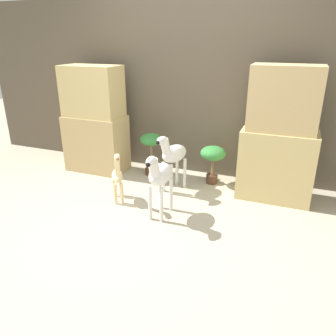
% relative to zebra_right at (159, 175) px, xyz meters
% --- Properties ---
extents(ground_plane, '(14.00, 14.00, 0.00)m').
position_rel_zebra_right_xyz_m(ground_plane, '(-0.13, -0.18, -0.45)').
color(ground_plane, '#B2A88E').
extents(wall_back, '(6.40, 0.08, 2.20)m').
position_rel_zebra_right_xyz_m(wall_back, '(-0.13, 1.34, 0.65)').
color(wall_back, brown).
rests_on(wall_back, ground_plane).
extents(rock_pillar_left, '(0.80, 0.44, 1.39)m').
position_rel_zebra_right_xyz_m(rock_pillar_left, '(-1.30, 0.88, 0.22)').
color(rock_pillar_left, tan).
rests_on(rock_pillar_left, ground_plane).
extents(rock_pillar_right, '(0.80, 0.44, 1.46)m').
position_rel_zebra_right_xyz_m(rock_pillar_right, '(1.04, 0.88, 0.23)').
color(rock_pillar_right, '#D1B775').
rests_on(rock_pillar_right, ground_plane).
extents(zebra_right, '(0.21, 0.48, 0.71)m').
position_rel_zebra_right_xyz_m(zebra_right, '(0.00, 0.00, 0.00)').
color(zebra_right, silver).
rests_on(zebra_right, ground_plane).
extents(zebra_left, '(0.31, 0.49, 0.71)m').
position_rel_zebra_right_xyz_m(zebra_left, '(-0.10, 0.63, 0.00)').
color(zebra_left, silver).
rests_on(zebra_left, ground_plane).
extents(giraffe_figurine, '(0.30, 0.39, 0.61)m').
position_rel_zebra_right_xyz_m(giraffe_figurine, '(-0.56, 0.14, -0.15)').
color(giraffe_figurine, beige).
rests_on(giraffe_figurine, ground_plane).
extents(potted_palm_front, '(0.28, 0.28, 0.56)m').
position_rel_zebra_right_xyz_m(potted_palm_front, '(-0.54, 0.99, -0.05)').
color(potted_palm_front, '#513323').
rests_on(potted_palm_front, ground_plane).
extents(potted_palm_back, '(0.31, 0.31, 0.48)m').
position_rel_zebra_right_xyz_m(potted_palm_back, '(0.29, 1.00, -0.10)').
color(potted_palm_back, '#513323').
rests_on(potted_palm_back, ground_plane).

